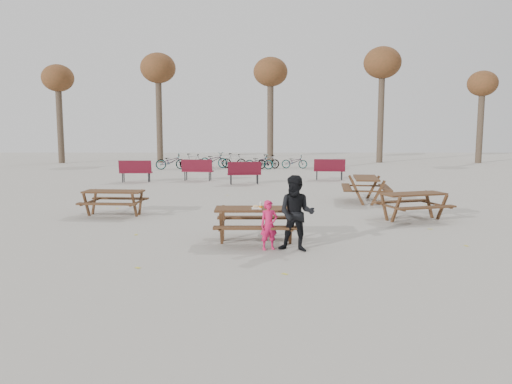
{
  "coord_description": "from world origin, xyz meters",
  "views": [
    {
      "loc": [
        0.0,
        -10.87,
        2.54
      ],
      "look_at": [
        0.0,
        1.0,
        1.0
      ],
      "focal_mm": 35.0,
      "sensor_mm": 36.0,
      "label": 1
    }
  ],
  "objects_px": {
    "main_picnic_table": "(256,216)",
    "adult": "(296,214)",
    "child": "(269,225)",
    "picnic_table_east": "(413,206)",
    "picnic_table_north": "(114,203)",
    "picnic_table_far": "(366,189)",
    "food_tray": "(256,208)",
    "soda_bottle": "(261,206)"
  },
  "relations": [
    {
      "from": "picnic_table_east",
      "to": "picnic_table_north",
      "type": "height_order",
      "value": "picnic_table_east"
    },
    {
      "from": "main_picnic_table",
      "to": "food_tray",
      "type": "distance_m",
      "value": 0.25
    },
    {
      "from": "adult",
      "to": "main_picnic_table",
      "type": "bearing_deg",
      "value": 150.15
    },
    {
      "from": "food_tray",
      "to": "soda_bottle",
      "type": "xyz_separation_m",
      "value": [
        0.11,
        -0.05,
        0.05
      ]
    },
    {
      "from": "main_picnic_table",
      "to": "child",
      "type": "bearing_deg",
      "value": -67.79
    },
    {
      "from": "child",
      "to": "picnic_table_east",
      "type": "height_order",
      "value": "child"
    },
    {
      "from": "child",
      "to": "picnic_table_north",
      "type": "distance_m",
      "value": 6.0
    },
    {
      "from": "picnic_table_east",
      "to": "picnic_table_far",
      "type": "relative_size",
      "value": 0.89
    },
    {
      "from": "picnic_table_north",
      "to": "picnic_table_east",
      "type": "bearing_deg",
      "value": -0.15
    },
    {
      "from": "soda_bottle",
      "to": "picnic_table_east",
      "type": "xyz_separation_m",
      "value": [
        4.23,
        2.91,
        -0.47
      ]
    },
    {
      "from": "food_tray",
      "to": "picnic_table_north",
      "type": "bearing_deg",
      "value": 139.15
    },
    {
      "from": "adult",
      "to": "picnic_table_east",
      "type": "bearing_deg",
      "value": 58.66
    },
    {
      "from": "main_picnic_table",
      "to": "food_tray",
      "type": "height_order",
      "value": "food_tray"
    },
    {
      "from": "main_picnic_table",
      "to": "adult",
      "type": "height_order",
      "value": "adult"
    },
    {
      "from": "main_picnic_table",
      "to": "picnic_table_north",
      "type": "bearing_deg",
      "value": 140.34
    },
    {
      "from": "main_picnic_table",
      "to": "adult",
      "type": "relative_size",
      "value": 1.14
    },
    {
      "from": "adult",
      "to": "soda_bottle",
      "type": "bearing_deg",
      "value": 154.26
    },
    {
      "from": "picnic_table_north",
      "to": "picnic_table_far",
      "type": "xyz_separation_m",
      "value": [
        7.9,
        2.72,
        0.06
      ]
    },
    {
      "from": "picnic_table_north",
      "to": "picnic_table_far",
      "type": "relative_size",
      "value": 0.86
    },
    {
      "from": "main_picnic_table",
      "to": "adult",
      "type": "distance_m",
      "value": 1.16
    },
    {
      "from": "picnic_table_east",
      "to": "picnic_table_far",
      "type": "xyz_separation_m",
      "value": [
        -0.56,
        3.43,
        0.05
      ]
    },
    {
      "from": "main_picnic_table",
      "to": "adult",
      "type": "bearing_deg",
      "value": -43.51
    },
    {
      "from": "adult",
      "to": "picnic_table_north",
      "type": "bearing_deg",
      "value": 153.32
    },
    {
      "from": "soda_bottle",
      "to": "picnic_table_north",
      "type": "bearing_deg",
      "value": 139.51
    },
    {
      "from": "child",
      "to": "picnic_table_east",
      "type": "relative_size",
      "value": 0.6
    },
    {
      "from": "main_picnic_table",
      "to": "picnic_table_far",
      "type": "relative_size",
      "value": 0.91
    },
    {
      "from": "soda_bottle",
      "to": "child",
      "type": "bearing_deg",
      "value": -70.51
    },
    {
      "from": "main_picnic_table",
      "to": "picnic_table_north",
      "type": "xyz_separation_m",
      "value": [
        -4.12,
        3.42,
        -0.22
      ]
    },
    {
      "from": "adult",
      "to": "picnic_table_east",
      "type": "distance_m",
      "value": 4.97
    },
    {
      "from": "soda_bottle",
      "to": "picnic_table_far",
      "type": "height_order",
      "value": "soda_bottle"
    },
    {
      "from": "food_tray",
      "to": "picnic_table_east",
      "type": "bearing_deg",
      "value": 33.41
    },
    {
      "from": "adult",
      "to": "picnic_table_far",
      "type": "height_order",
      "value": "adult"
    },
    {
      "from": "adult",
      "to": "picnic_table_east",
      "type": "relative_size",
      "value": 0.9
    },
    {
      "from": "picnic_table_far",
      "to": "picnic_table_north",
      "type": "bearing_deg",
      "value": 116.74
    },
    {
      "from": "picnic_table_north",
      "to": "picnic_table_far",
      "type": "height_order",
      "value": "picnic_table_far"
    },
    {
      "from": "food_tray",
      "to": "main_picnic_table",
      "type": "bearing_deg",
      "value": 88.97
    },
    {
      "from": "child",
      "to": "adult",
      "type": "xyz_separation_m",
      "value": [
        0.56,
        -0.13,
        0.27
      ]
    },
    {
      "from": "soda_bottle",
      "to": "picnic_table_far",
      "type": "distance_m",
      "value": 7.33
    },
    {
      "from": "food_tray",
      "to": "picnic_table_north",
      "type": "xyz_separation_m",
      "value": [
        -4.12,
        3.56,
        -0.43
      ]
    },
    {
      "from": "main_picnic_table",
      "to": "child",
      "type": "distance_m",
      "value": 0.72
    },
    {
      "from": "child",
      "to": "adult",
      "type": "relative_size",
      "value": 0.66
    },
    {
      "from": "soda_bottle",
      "to": "picnic_table_east",
      "type": "relative_size",
      "value": 0.1
    }
  ]
}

